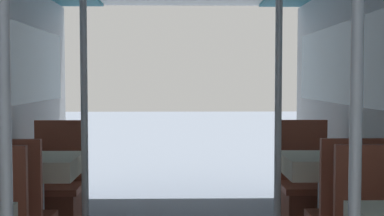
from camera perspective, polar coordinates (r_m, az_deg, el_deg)
support_pole_left_0 at (r=2.23m, az=-19.28°, el=-3.28°), size 0.05×0.05×2.15m
dining_table_left_1 at (r=4.01m, az=-16.10°, el=-6.59°), size 0.58×0.58×0.76m
chair_left_far_1 at (r=4.59m, az=-14.27°, el=-9.84°), size 0.43×0.43×0.97m
support_pole_left_1 at (r=3.89m, az=-11.41°, el=-0.50°), size 0.05×0.05×2.15m
support_pole_right_0 at (r=2.23m, az=17.07°, el=-3.24°), size 0.05×0.05×2.15m
dining_table_right_1 at (r=4.01m, az=13.89°, el=-6.55°), size 0.58×0.58×0.76m
chair_right_far_1 at (r=4.59m, az=12.06°, el=-9.81°), size 0.43×0.43×0.97m
support_pole_right_1 at (r=3.89m, az=9.18°, el=-0.48°), size 0.05×0.05×2.15m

